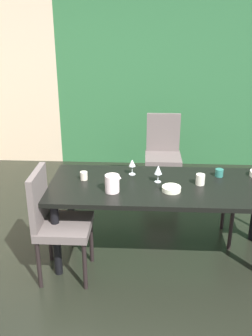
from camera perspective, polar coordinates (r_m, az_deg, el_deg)
The scene contains 13 objects.
ground_plane at distance 3.42m, azimuth -4.47°, elevation -16.27°, with size 6.29×5.71×0.02m, color black.
garden_window_panel at distance 5.55m, azimuth 10.97°, elevation 14.58°, with size 4.03×0.10×2.84m, color #2C6437.
dining_table at distance 3.35m, azimuth 5.92°, elevation -3.76°, with size 2.04×0.85×0.74m.
chair_left_near at distance 3.19m, azimuth -10.82°, elevation -7.54°, with size 0.45×0.44×0.97m.
chair_head_far at distance 4.70m, azimuth 5.66°, elevation 2.75°, with size 0.44×0.45×1.00m.
wine_glass_east at distance 3.46m, azimuth 0.95°, elevation 0.67°, with size 0.06×0.06×0.15m.
wine_glass_west at distance 3.31m, azimuth 4.93°, elevation -0.34°, with size 0.07×0.07×0.16m.
serving_bowl_corner at distance 3.19m, azimuth 6.94°, elevation -3.16°, with size 0.16×0.16×0.04m, color white.
cup_rear at distance 3.34m, azimuth 11.26°, elevation -1.72°, with size 0.08×0.08×0.10m, color silver.
cup_north at distance 3.40m, azimuth -6.44°, elevation -1.18°, with size 0.07×0.07×0.07m, color beige.
cup_right at distance 3.55m, azimuth 14.02°, elevation -0.70°, with size 0.07×0.07×0.07m, color #2B7164.
cup_left at distance 3.32m, azimuth -1.76°, elevation -1.58°, with size 0.07×0.07×0.08m, color #2C695D.
pitcher_center at distance 3.13m, azimuth -2.10°, elevation -2.35°, with size 0.14×0.12×0.15m.
Camera 1 is at (0.40, -2.65, 2.11)m, focal length 40.00 mm.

